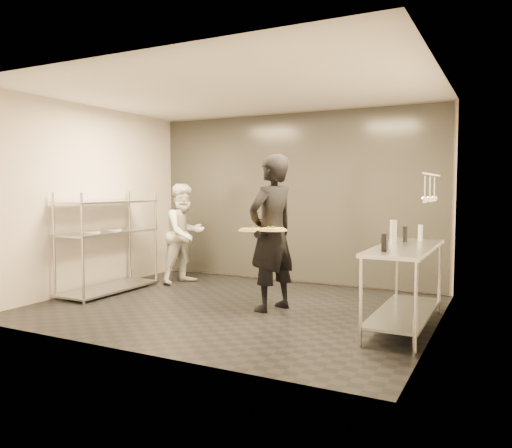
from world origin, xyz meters
The scene contains 13 objects.
room_shell centered at (0.00, 1.18, 1.40)m, with size 5.00×4.00×2.80m.
pass_rack centered at (-2.15, 0.00, 0.77)m, with size 0.60×1.60×1.50m.
prep_counter centered at (2.18, 0.00, 0.63)m, with size 0.60×1.80×0.92m.
utensil_rail centered at (2.43, 0.00, 1.55)m, with size 0.07×1.20×0.31m.
waiter centered at (0.51, 0.08, 0.99)m, with size 0.72×0.47×1.98m, color black.
chef centered at (-1.55, 1.10, 0.81)m, with size 0.79×0.62×1.63m, color silver.
pizza_plate_near centered at (0.36, -0.17, 1.05)m, with size 0.34×0.34×0.05m.
pizza_plate_far centered at (0.63, -0.12, 1.05)m, with size 0.35×0.35×0.05m.
salad_plate centered at (0.44, 0.36, 1.37)m, with size 0.28×0.28×0.07m.
pos_monitor centered at (2.06, -0.48, 1.01)m, with size 0.05×0.25×0.18m, color black.
bottle_green centered at (2.02, 0.14, 1.06)m, with size 0.08×0.08×0.27m, color #99A698.
bottle_clear centered at (2.22, 0.72, 1.01)m, with size 0.06×0.06×0.19m, color #99A698.
bottle_dark centered at (2.10, 0.38, 1.01)m, with size 0.05×0.05×0.19m, color black.
Camera 1 is at (3.20, -5.60, 1.56)m, focal length 35.00 mm.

